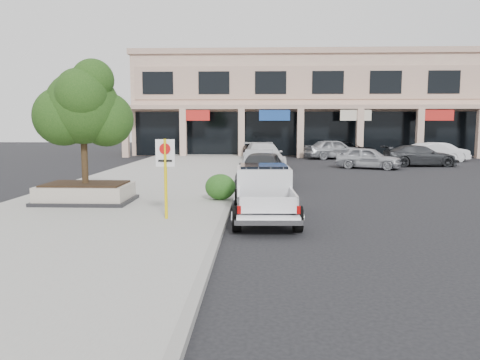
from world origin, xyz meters
The scene contains 19 objects.
ground centered at (0.00, 0.00, 0.00)m, with size 120.00×120.00×0.00m, color black.
sidewalk centered at (-5.50, 6.00, 0.07)m, with size 8.00×52.00×0.15m, color gray.
curb centered at (-1.55, 6.00, 0.07)m, with size 0.20×52.00×0.15m, color gray.
strip_mall centered at (8.00, 33.93, 4.75)m, with size 40.55×12.43×9.50m.
planter centered at (-6.57, 2.98, 0.48)m, with size 3.20×2.20×0.68m.
planter_tree centered at (-6.44, 3.14, 3.41)m, with size 2.90×2.55×4.00m.
no_parking_sign centered at (-3.20, 0.25, 1.63)m, with size 0.55×0.09×2.30m.
hedge centered at (-1.91, 3.68, 0.62)m, with size 1.10×0.99×0.94m, color #1D4112.
pickup_truck centered at (-0.35, 1.02, 0.79)m, with size 1.87×5.04×1.59m, color white, non-canonical shape.
curb_car_a centered at (-0.40, 8.54, 0.81)m, with size 1.92×4.77×1.62m, color #292B2E.
curb_car_b centered at (-0.52, 12.76, 0.73)m, with size 1.54×4.41×1.45m, color #ABADB3.
curb_car_c centered at (-0.26, 16.94, 0.84)m, with size 2.35×5.77×1.68m, color silver.
curb_car_d centered at (-0.59, 24.81, 0.72)m, with size 2.37×5.15×1.43m, color black.
lot_car_a centered at (6.55, 17.43, 0.70)m, with size 1.65×4.10×1.40m, color #AFB1B8.
lot_car_b centered at (12.42, 22.38, 0.73)m, with size 1.54×4.43×1.46m, color silver.
lot_car_c centered at (10.47, 19.41, 0.71)m, with size 2.00×4.92×1.43m, color #2C2E31.
lot_car_d centered at (7.09, 27.29, 0.70)m, with size 2.33×5.05×1.40m, color black.
lot_car_e centered at (5.68, 25.83, 0.82)m, with size 1.94×4.81×1.64m, color #ACAEB4.
lot_car_f centered at (13.32, 23.22, 0.73)m, with size 1.55×4.45×1.47m, color silver.
Camera 1 is at (-0.54, -12.95, 2.87)m, focal length 35.00 mm.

